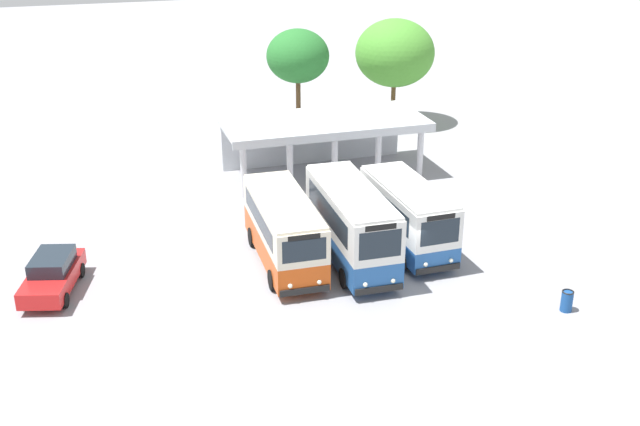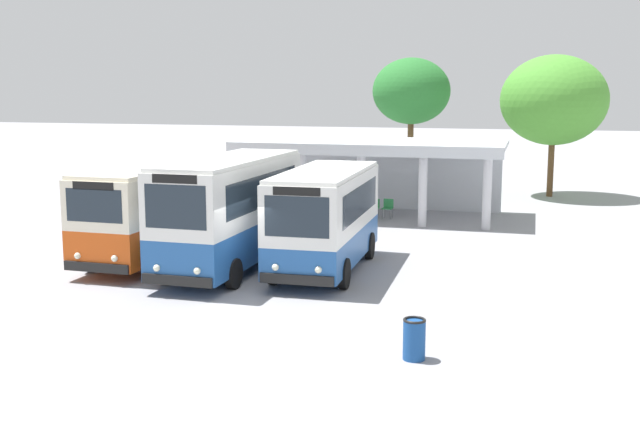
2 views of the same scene
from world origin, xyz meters
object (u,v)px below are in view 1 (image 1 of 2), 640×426
city_bus_middle_cream (408,214)px  parked_car_flank (53,274)px  litter_bin_apron (567,301)px  waiting_chair_middle_seat (331,169)px  city_bus_second_in_row (351,222)px  waiting_chair_second_from_end (321,170)px  waiting_chair_end_by_column (311,171)px  city_bus_nearest_orange (284,228)px  waiting_chair_fourth_seat (340,167)px

city_bus_middle_cream → parked_car_flank: (-15.96, 0.49, -0.95)m
litter_bin_apron → waiting_chair_middle_seat: bearing=104.3°
parked_car_flank → litter_bin_apron: bearing=-21.4°
parked_car_flank → waiting_chair_middle_seat: 18.25m
city_bus_second_in_row → waiting_chair_second_from_end: 11.00m
city_bus_middle_cream → waiting_chair_end_by_column: (-1.67, 10.30, -1.25)m
parked_car_flank → waiting_chair_middle_seat: bearing=32.0°
city_bus_nearest_orange → city_bus_second_in_row: (2.97, -0.68, 0.19)m
city_bus_second_in_row → litter_bin_apron: size_ratio=8.52×
city_bus_nearest_orange → waiting_chair_fourth_seat: size_ratio=8.67×
parked_car_flank → waiting_chair_end_by_column: (14.30, 9.81, -0.31)m
waiting_chair_second_from_end → waiting_chair_fourth_seat: bearing=4.6°
waiting_chair_middle_seat → waiting_chair_fourth_seat: 0.61m
city_bus_second_in_row → waiting_chair_middle_seat: (2.48, 10.68, -1.43)m
parked_car_flank → waiting_chair_second_from_end: 17.79m
waiting_chair_fourth_seat → litter_bin_apron: size_ratio=0.96×
waiting_chair_middle_seat → waiting_chair_second_from_end: bearing=174.1°
city_bus_middle_cream → litter_bin_apron: city_bus_middle_cream is taller
city_bus_middle_cream → waiting_chair_middle_seat: bearing=92.7°
city_bus_nearest_orange → parked_car_flank: (-10.03, 0.33, -0.93)m
waiting_chair_fourth_seat → litter_bin_apron: litter_bin_apron is taller
waiting_chair_end_by_column → waiting_chair_second_from_end: same height
city_bus_middle_cream → litter_bin_apron: (3.95, -7.31, -1.32)m
city_bus_middle_cream → waiting_chair_fourth_seat: city_bus_middle_cream is taller
waiting_chair_second_from_end → city_bus_second_in_row: bearing=-100.0°
city_bus_nearest_orange → waiting_chair_middle_seat: (5.44, 10.00, -1.24)m
city_bus_middle_cream → waiting_chair_second_from_end: bearing=96.0°
city_bus_middle_cream → waiting_chair_middle_seat: size_ratio=7.89×
waiting_chair_middle_seat → litter_bin_apron: size_ratio=0.96×
waiting_chair_middle_seat → waiting_chair_end_by_column: bearing=173.0°
waiting_chair_second_from_end → litter_bin_apron: size_ratio=0.96×
waiting_chair_middle_seat → litter_bin_apron: bearing=-75.7°
city_bus_middle_cream → waiting_chair_fourth_seat: 10.39m
city_bus_middle_cream → waiting_chair_end_by_column: city_bus_middle_cream is taller
city_bus_middle_cream → parked_car_flank: size_ratio=1.47×
city_bus_nearest_orange → waiting_chair_middle_seat: size_ratio=8.67×
waiting_chair_end_by_column → waiting_chair_fourth_seat: size_ratio=1.00×
waiting_chair_middle_seat → litter_bin_apron: (4.44, -17.46, -0.07)m
waiting_chair_end_by_column → litter_bin_apron: size_ratio=0.96×
city_bus_second_in_row → waiting_chair_end_by_column: city_bus_second_in_row is taller
city_bus_middle_cream → litter_bin_apron: 8.41m
city_bus_middle_cream → litter_bin_apron: bearing=-61.6°
city_bus_nearest_orange → litter_bin_apron: size_ratio=8.29×
waiting_chair_second_from_end → waiting_chair_end_by_column: bearing=171.8°
waiting_chair_fourth_seat → litter_bin_apron: 18.04m
waiting_chair_second_from_end → waiting_chair_middle_seat: size_ratio=1.00×
city_bus_nearest_orange → parked_car_flank: bearing=178.1°
waiting_chair_end_by_column → waiting_chair_middle_seat: size_ratio=1.00×
litter_bin_apron → city_bus_middle_cream: bearing=118.4°
waiting_chair_end_by_column → litter_bin_apron: litter_bin_apron is taller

